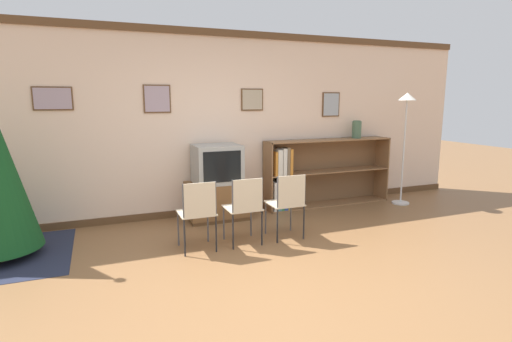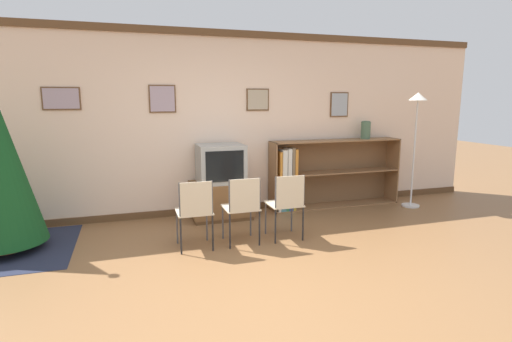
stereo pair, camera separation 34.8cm
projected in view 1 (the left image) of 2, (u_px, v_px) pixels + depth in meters
The scene contains 11 objects.
ground_plane at pixel (281, 284), 3.76m from camera, with size 24.00×24.00×0.00m, color brown.
wall_back at pixel (207, 124), 5.88m from camera, with size 9.13×0.11×2.70m.
area_rug at pixel (0, 257), 4.38m from camera, with size 1.46×1.53×0.01m.
tv_console at pixel (218, 201), 5.77m from camera, with size 0.87×0.56×0.53m.
television at pixel (217, 164), 5.68m from camera, with size 0.65×0.53×0.55m.
folding_chair_left at pixel (198, 211), 4.48m from camera, with size 0.40×0.40×0.82m.
folding_chair_center at pixel (245, 206), 4.69m from camera, with size 0.40×0.40×0.82m.
folding_chair_right at pixel (288, 202), 4.90m from camera, with size 0.40×0.40×0.82m.
bookshelf at pixel (309, 175), 6.42m from camera, with size 2.18×0.36×1.07m.
vase at pixel (357, 129), 6.62m from camera, with size 0.15×0.15×0.29m.
standing_lamp at pixel (406, 119), 6.40m from camera, with size 0.28×0.28×1.82m.
Camera 1 is at (-1.52, -3.17, 1.72)m, focal length 28.00 mm.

